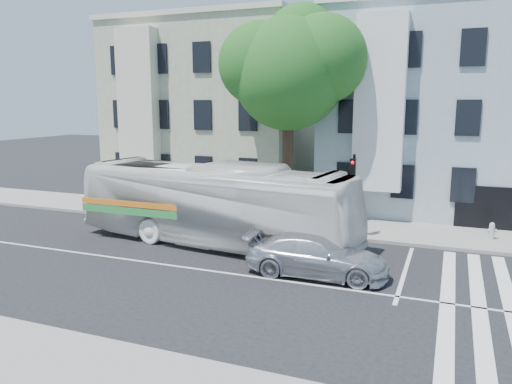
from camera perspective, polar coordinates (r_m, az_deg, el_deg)
The scene contains 11 objects.
ground at distance 18.61m, azimuth -4.73°, elevation -9.05°, with size 120.00×120.00×0.00m, color black.
sidewalk_far at distance 25.70m, azimuth 3.21°, elevation -3.40°, with size 80.00×4.00×0.15m, color gray.
sidewalk_near at distance 12.57m, azimuth -22.13°, elevation -19.43°, with size 80.00×4.00×0.15m, color gray.
building_left at distance 34.12m, azimuth -4.24°, elevation 9.17°, with size 12.00×10.00×11.00m, color #979D83.
building_right at distance 30.72m, azimuth 20.27°, elevation 8.45°, with size 12.00×10.00×11.00m, color #8FA3AA.
street_tree at distance 25.71m, azimuth 4.05°, elevation 14.01°, with size 7.30×5.90×11.10m.
bus at distance 21.66m, azimuth -4.80°, elevation -1.37°, with size 12.82×3.00×3.57m, color silver.
sedan at distance 18.09m, azimuth 6.96°, elevation -7.20°, with size 5.09×2.07×1.48m, color silver.
hedge at distance 25.07m, azimuth -1.20°, elevation -2.74°, with size 8.50×0.84×0.70m, color #20571C, non-canonical shape.
traffic_signal at distance 22.31m, azimuth 11.01°, elevation 0.71°, with size 0.41×0.52×3.89m.
fire_hydrant at distance 24.43m, azimuth 25.34°, elevation -4.01°, with size 0.43×0.27×0.75m.
Camera 1 is at (7.86, -15.70, 6.15)m, focal length 35.00 mm.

